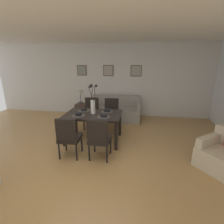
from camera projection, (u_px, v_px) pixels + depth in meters
ground_plane at (86, 159)px, 3.68m from camera, size 9.00×9.00×0.00m
back_wall_panel at (110, 80)px, 6.36m from camera, size 9.00×0.10×2.60m
ceiling_panel at (86, 27)px, 3.27m from camera, size 9.00×7.20×0.08m
dining_table at (93, 117)px, 4.36m from camera, size 1.40×0.94×0.74m
dining_chair_near_left at (69, 136)px, 3.62m from camera, size 0.45×0.45×0.92m
dining_chair_near_right at (92, 111)px, 5.29m from camera, size 0.47×0.47×0.92m
dining_chair_far_left at (99, 137)px, 3.55m from camera, size 0.46×0.46×0.92m
dining_chair_far_right at (111, 112)px, 5.20m from camera, size 0.47×0.47×0.92m
centerpiece_vase at (93, 103)px, 4.25m from camera, size 0.21×0.23×0.73m
placemat_near_left at (78, 115)px, 4.18m from camera, size 0.32×0.32×0.01m
bowl_near_left at (78, 114)px, 4.17m from camera, size 0.17×0.17×0.07m
placemat_near_right at (84, 111)px, 4.58m from camera, size 0.32×0.32×0.01m
bowl_near_right at (84, 109)px, 4.57m from camera, size 0.17×0.17×0.07m
placemat_far_left at (104, 117)px, 4.09m from camera, size 0.32×0.32×0.01m
bowl_far_left at (104, 115)px, 4.07m from camera, size 0.17×0.17×0.07m
placemat_far_right at (107, 112)px, 4.49m from camera, size 0.32×0.32×0.01m
bowl_far_right at (107, 110)px, 4.47m from camera, size 0.17×0.17×0.07m
sofa at (115, 111)px, 6.10m from camera, size 1.73×0.84×0.80m
side_table at (81, 111)px, 6.23m from camera, size 0.36×0.36×0.52m
table_lamp at (80, 94)px, 6.05m from camera, size 0.22×0.22×0.51m
framed_picture_left at (82, 70)px, 6.34m from camera, size 0.36×0.03×0.37m
framed_picture_center at (108, 71)px, 6.19m from camera, size 0.37×0.03×0.39m
framed_picture_right at (136, 71)px, 6.05m from camera, size 0.39×0.03×0.39m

